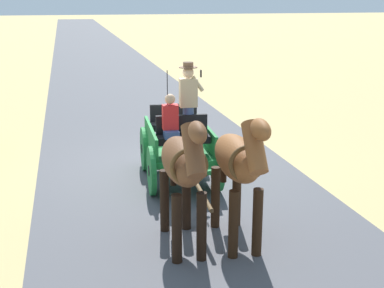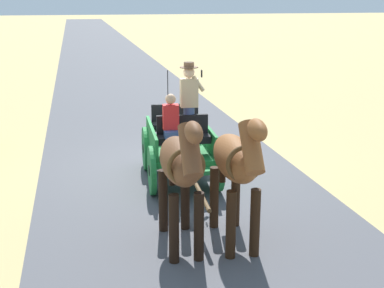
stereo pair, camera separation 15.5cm
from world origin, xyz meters
TOP-DOWN VIEW (x-y plane):
  - ground_plane at (0.00, 0.00)m, footprint 200.00×200.00m
  - road_surface at (0.00, 0.00)m, footprint 5.64×160.00m
  - horse_drawn_carriage at (-0.10, 0.77)m, footprint 1.54×4.51m
  - horse_near_side at (-0.35, 3.82)m, footprint 0.62×2.13m
  - horse_off_side at (0.49, 3.78)m, footprint 0.60×2.13m

SIDE VIEW (x-z plane):
  - ground_plane at x=0.00m, z-range 0.00..0.00m
  - road_surface at x=0.00m, z-range 0.00..0.01m
  - horse_drawn_carriage at x=-0.10m, z-range -0.43..2.07m
  - horse_near_side at x=-0.35m, z-range 0.22..2.43m
  - horse_off_side at x=0.49m, z-range 0.22..2.43m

